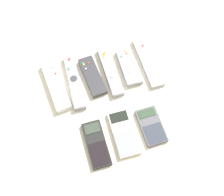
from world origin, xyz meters
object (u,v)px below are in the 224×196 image
at_px(remote_2, 92,76).
at_px(remote_5, 148,62).
at_px(remote_0, 56,86).
at_px(calculator_0, 96,144).
at_px(calculator_1, 123,133).
at_px(remote_3, 110,71).
at_px(calculator_2, 151,126).
at_px(remote_1, 74,81).
at_px(remote_4, 129,67).

xyz_separation_m(remote_2, remote_5, (0.21, -0.00, -0.00)).
xyz_separation_m(remote_0, remote_2, (0.13, -0.00, -0.00)).
distance_m(calculator_0, calculator_1, 0.09).
bearing_deg(calculator_1, remote_3, 84.58).
bearing_deg(remote_0, remote_3, -4.43).
height_order(calculator_0, calculator_2, same).
xyz_separation_m(remote_2, calculator_2, (0.13, -0.24, -0.00)).
height_order(remote_1, remote_5, remote_1).
bearing_deg(calculator_0, remote_0, 108.28).
distance_m(remote_2, remote_3, 0.07).
bearing_deg(remote_5, calculator_2, -107.95).
distance_m(remote_2, remote_4, 0.14).
bearing_deg(remote_2, calculator_0, -107.10).
height_order(remote_0, calculator_2, remote_0).
xyz_separation_m(remote_3, remote_5, (0.14, -0.00, -0.00)).
bearing_deg(remote_1, remote_0, -179.77).
bearing_deg(remote_5, remote_3, 179.31).
distance_m(remote_4, calculator_2, 0.24).
distance_m(remote_1, remote_4, 0.20).
xyz_separation_m(remote_4, calculator_2, (-0.00, -0.24, -0.00)).
xyz_separation_m(remote_1, calculator_0, (0.01, -0.24, -0.00)).
bearing_deg(remote_3, calculator_2, -74.09).
xyz_separation_m(remote_0, remote_3, (0.20, -0.00, -0.00)).
bearing_deg(remote_1, calculator_2, -46.54).
height_order(remote_0, remote_1, remote_0).
bearing_deg(remote_3, calculator_0, -116.27).
relative_size(remote_3, remote_5, 0.95).
height_order(remote_0, calculator_0, remote_0).
distance_m(calculator_1, calculator_2, 0.10).
bearing_deg(remote_4, remote_3, -179.83).
bearing_deg(remote_0, remote_1, -7.25).
bearing_deg(remote_3, remote_1, -178.39).
xyz_separation_m(remote_2, remote_4, (0.14, -0.00, 0.00)).
bearing_deg(calculator_0, calculator_2, 2.70).
bearing_deg(calculator_1, remote_0, 127.61).
relative_size(remote_3, calculator_0, 1.30).
bearing_deg(calculator_1, remote_1, 115.94).
height_order(remote_0, remote_3, remote_0).
relative_size(calculator_0, calculator_1, 0.96).
bearing_deg(remote_3, remote_2, -179.15).
distance_m(remote_3, calculator_1, 0.23).
bearing_deg(remote_5, calculator_1, -126.68).
relative_size(remote_2, calculator_1, 1.00).
relative_size(remote_4, calculator_2, 1.19).
relative_size(remote_2, remote_3, 0.80).
relative_size(remote_1, remote_3, 1.08).
distance_m(remote_3, calculator_0, 0.27).
distance_m(remote_1, remote_3, 0.13).
distance_m(remote_1, calculator_2, 0.31).
height_order(remote_5, calculator_0, remote_5).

